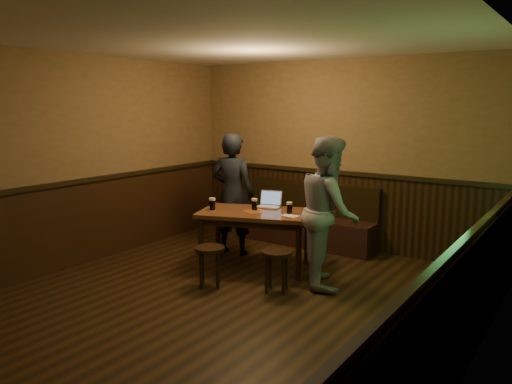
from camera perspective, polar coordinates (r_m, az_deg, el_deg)
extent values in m
cube|color=black|center=(5.47, -4.77, -13.19)|extent=(5.00, 6.00, 0.02)
cube|color=beige|center=(5.08, -5.25, 17.52)|extent=(5.00, 6.00, 0.02)
cube|color=#8B6747|center=(7.63, 9.59, 4.28)|extent=(5.00, 0.02, 2.80)
cube|color=#8B6747|center=(6.95, -21.19, 3.20)|extent=(0.02, 6.00, 2.80)
cube|color=#8B6747|center=(4.01, 23.90, -1.54)|extent=(0.02, 6.00, 2.80)
cube|color=black|center=(7.73, 9.31, -2.01)|extent=(4.98, 0.04, 1.10)
cube|color=black|center=(7.07, -20.61, -3.67)|extent=(0.04, 5.98, 1.10)
cube|color=black|center=(4.25, 22.66, -12.80)|extent=(0.04, 5.98, 1.10)
cube|color=black|center=(7.61, 9.34, 2.23)|extent=(4.98, 0.06, 0.06)
cube|color=black|center=(6.94, -20.77, 0.96)|extent=(0.06, 5.98, 0.06)
cube|color=black|center=(4.08, 22.80, -5.18)|extent=(0.06, 5.98, 0.06)
cube|color=black|center=(7.75, 5.70, -4.37)|extent=(2.20, 0.50, 0.45)
cube|color=black|center=(7.82, 6.47, -0.69)|extent=(2.20, 0.10, 0.50)
cube|color=#533417|center=(6.50, -0.08, -2.44)|extent=(1.62, 1.25, 0.05)
cube|color=black|center=(6.52, -0.08, -3.10)|extent=(1.47, 1.10, 0.08)
cube|color=maroon|center=(6.49, -0.08, -2.20)|extent=(0.35, 0.35, 0.00)
cylinder|color=black|center=(6.49, -6.29, -6.03)|extent=(0.07, 0.07, 0.72)
cylinder|color=black|center=(7.08, -4.37, -4.63)|extent=(0.07, 0.07, 0.72)
cylinder|color=black|center=(6.16, 4.88, -6.88)|extent=(0.07, 0.07, 0.72)
cylinder|color=black|center=(6.78, 5.85, -5.31)|extent=(0.07, 0.07, 0.72)
cylinder|color=black|center=(5.94, -5.33, -6.47)|extent=(0.41, 0.41, 0.04)
cylinder|color=black|center=(5.91, -4.42, -8.89)|extent=(0.04, 0.04, 0.46)
cylinder|color=black|center=(6.09, -4.31, -8.30)|extent=(0.04, 0.04, 0.46)
cylinder|color=black|center=(6.11, -6.13, -8.28)|extent=(0.04, 0.04, 0.46)
cylinder|color=black|center=(5.93, -6.30, -8.87)|extent=(0.04, 0.04, 0.46)
cylinder|color=black|center=(5.76, 2.38, -6.93)|extent=(0.48, 0.48, 0.04)
cylinder|color=black|center=(5.72, 3.14, -9.50)|extent=(0.04, 0.04, 0.47)
cylinder|color=black|center=(5.91, 3.49, -8.88)|extent=(0.04, 0.04, 0.47)
cylinder|color=black|center=(5.94, 1.62, -8.75)|extent=(0.04, 0.04, 0.47)
cylinder|color=black|center=(5.76, 1.21, -9.35)|extent=(0.04, 0.04, 0.47)
cylinder|color=maroon|center=(6.57, -5.02, -2.09)|extent=(0.11, 0.11, 0.00)
cylinder|color=silver|center=(6.57, -5.02, -2.06)|extent=(0.09, 0.09, 0.00)
cylinder|color=black|center=(6.56, -5.03, -1.49)|extent=(0.08, 0.08, 0.13)
cylinder|color=beige|center=(6.54, -5.04, -0.79)|extent=(0.08, 0.08, 0.03)
cylinder|color=maroon|center=(6.57, -0.18, -2.06)|extent=(0.10, 0.10, 0.00)
cylinder|color=silver|center=(6.57, -0.18, -2.03)|extent=(0.08, 0.08, 0.00)
cylinder|color=black|center=(6.56, -0.18, -1.50)|extent=(0.07, 0.07, 0.12)
cylinder|color=beige|center=(6.54, -0.18, -0.86)|extent=(0.08, 0.08, 0.03)
cylinder|color=maroon|center=(6.36, 3.84, -2.48)|extent=(0.10, 0.10, 0.00)
cylinder|color=silver|center=(6.36, 3.84, -2.45)|extent=(0.08, 0.08, 0.00)
cylinder|color=black|center=(6.35, 3.84, -1.91)|extent=(0.07, 0.07, 0.12)
cylinder|color=beige|center=(6.34, 3.85, -1.27)|extent=(0.08, 0.08, 0.03)
cube|color=silver|center=(6.73, 1.44, -1.72)|extent=(0.35, 0.28, 0.01)
cube|color=#B2B2B7|center=(6.73, 1.44, -1.64)|extent=(0.31, 0.23, 0.00)
cube|color=silver|center=(6.81, 1.74, -0.65)|extent=(0.31, 0.13, 0.20)
cube|color=#54759C|center=(6.80, 1.72, -0.66)|extent=(0.28, 0.11, 0.17)
cube|color=silver|center=(6.25, 3.93, -2.71)|extent=(0.24, 0.17, 0.00)
imported|color=black|center=(7.14, -2.67, -0.23)|extent=(0.72, 0.55, 1.75)
imported|color=gray|center=(5.97, 8.31, -2.16)|extent=(1.04, 1.10, 1.79)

